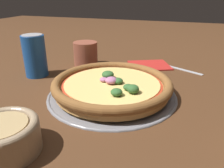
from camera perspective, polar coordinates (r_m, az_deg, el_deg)
ground_plane at (r=0.54m, az=0.00°, el=-2.83°), size 3.00×3.00×0.00m
pizza_tray at (r=0.54m, az=0.00°, el=-2.44°), size 0.32×0.32×0.01m
pizza at (r=0.53m, az=0.02°, el=-0.24°), size 0.29×0.29×0.04m
bowl_near at (r=0.39m, az=-26.46°, el=-12.02°), size 0.11×0.11×0.05m
drinking_cup at (r=0.75m, az=-6.90°, el=7.78°), size 0.08×0.08×0.08m
napkin at (r=0.77m, az=9.70°, el=4.99°), size 0.16×0.17×0.01m
fork at (r=0.77m, az=15.39°, el=4.39°), size 0.10×0.18×0.00m
beverage_can at (r=0.69m, az=-19.51°, el=6.96°), size 0.07×0.07×0.12m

